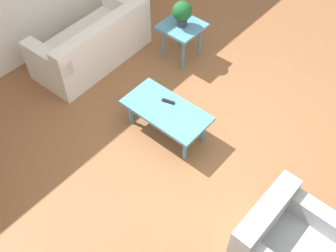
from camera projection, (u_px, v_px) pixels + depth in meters
ground_plane at (201, 150)px, 4.83m from camera, size 14.00×14.00×0.00m
sofa at (93, 44)px, 5.69m from camera, size 0.88×1.77×0.76m
armchair at (284, 245)px, 3.74m from camera, size 0.85×0.90×0.73m
coffee_table at (166, 112)px, 4.75m from camera, size 1.07×0.55×0.41m
side_table_plant at (182, 30)px, 5.62m from camera, size 0.57×0.57×0.56m
potted_plant at (182, 12)px, 5.39m from camera, size 0.27×0.27×0.37m
remote_control at (168, 101)px, 4.79m from camera, size 0.16×0.08×0.02m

